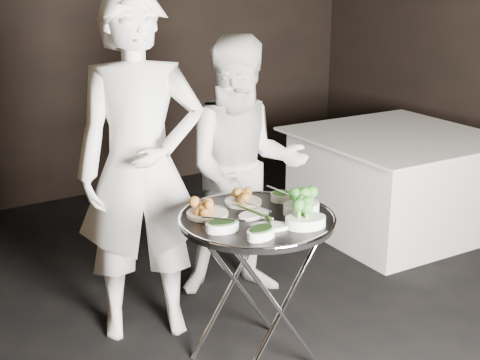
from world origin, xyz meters
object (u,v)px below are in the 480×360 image
tray_stand (256,285)px  waiter_left (141,170)px  serving_tray (257,219)px  waiter_right (244,169)px  dining_table (394,183)px

tray_stand → waiter_left: waiter_left is taller
serving_tray → waiter_right: size_ratio=0.48×
serving_tray → tray_stand: bearing=93.6°
tray_stand → dining_table: 2.12m
waiter_right → dining_table: 1.58m
serving_tray → waiter_left: (-0.31, 0.63, 0.14)m
dining_table → tray_stand: bearing=-154.0°
waiter_left → waiter_right: waiter_left is taller
tray_stand → dining_table: size_ratio=0.59×
tray_stand → serving_tray: 0.35m
tray_stand → waiter_right: bearing=61.1°
waiter_left → waiter_right: 0.73m
dining_table → waiter_right: bearing=-172.0°
serving_tray → dining_table: size_ratio=0.57×
tray_stand → dining_table: (1.91, 0.93, -0.06)m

